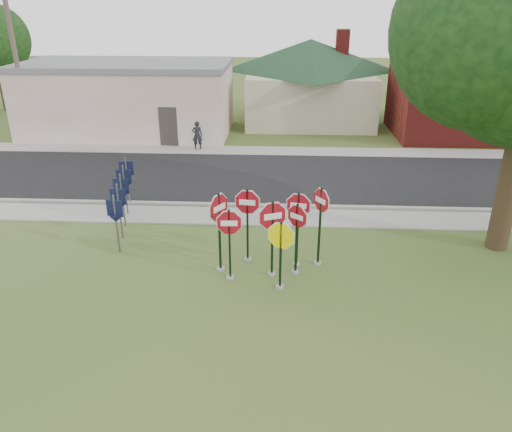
# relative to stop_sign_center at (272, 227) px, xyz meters

# --- Properties ---
(ground) EXTENTS (120.00, 120.00, 0.00)m
(ground) POSITION_rel_stop_sign_center_xyz_m (-0.03, -1.28, -1.58)
(ground) COLOR #365720
(ground) RESTS_ON ground
(sidewalk_near) EXTENTS (60.00, 1.60, 0.06)m
(sidewalk_near) POSITION_rel_stop_sign_center_xyz_m (-0.03, 4.22, -1.55)
(sidewalk_near) COLOR gray
(sidewalk_near) RESTS_ON ground
(road) EXTENTS (60.00, 7.00, 0.04)m
(road) POSITION_rel_stop_sign_center_xyz_m (-0.03, 8.72, -1.56)
(road) COLOR black
(road) RESTS_ON ground
(sidewalk_far) EXTENTS (60.00, 1.60, 0.06)m
(sidewalk_far) POSITION_rel_stop_sign_center_xyz_m (-0.03, 13.02, -1.55)
(sidewalk_far) COLOR gray
(sidewalk_far) RESTS_ON ground
(curb) EXTENTS (60.00, 0.20, 0.14)m
(curb) POSITION_rel_stop_sign_center_xyz_m (-0.03, 5.22, -1.51)
(curb) COLOR gray
(curb) RESTS_ON ground
(stop_sign_center) EXTENTS (1.09, 0.47, 2.52)m
(stop_sign_center) POSITION_rel_stop_sign_center_xyz_m (0.00, 0.00, 0.00)
(stop_sign_center) COLOR gray
(stop_sign_center) RESTS_ON ground
(stop_sign_yellow) EXTENTS (1.04, 0.39, 2.21)m
(stop_sign_yellow) POSITION_rel_stop_sign_center_xyz_m (0.25, -0.73, -0.25)
(stop_sign_yellow) COLOR gray
(stop_sign_yellow) RESTS_ON ground
(stop_sign_left) EXTENTS (1.03, 0.24, 2.34)m
(stop_sign_left) POSITION_rel_stop_sign_center_xyz_m (-1.22, -0.28, -0.16)
(stop_sign_left) COLOR gray
(stop_sign_left) RESTS_ON ground
(stop_sign_right) EXTENTS (0.77, 0.63, 2.36)m
(stop_sign_right) POSITION_rel_stop_sign_center_xyz_m (0.71, 0.16, -0.15)
(stop_sign_right) COLOR gray
(stop_sign_right) RESTS_ON ground
(stop_sign_back_right) EXTENTS (1.02, 0.24, 2.54)m
(stop_sign_back_right) POSITION_rel_stop_sign_center_xyz_m (0.76, 0.63, -0.01)
(stop_sign_back_right) COLOR gray
(stop_sign_back_right) RESTS_ON ground
(stop_sign_back_left) EXTENTS (1.07, 0.24, 2.54)m
(stop_sign_back_left) POSITION_rel_stop_sign_center_xyz_m (-0.78, 0.85, -0.00)
(stop_sign_back_left) COLOR gray
(stop_sign_back_left) RESTS_ON ground
(stop_sign_far_right) EXTENTS (0.57, 0.85, 2.66)m
(stop_sign_far_right) POSITION_rel_stop_sign_center_xyz_m (1.43, 0.73, 0.07)
(stop_sign_far_right) COLOR gray
(stop_sign_far_right) RESTS_ON ground
(stop_sign_far_left) EXTENTS (0.61, 1.00, 2.66)m
(stop_sign_far_left) POSITION_rel_stop_sign_center_xyz_m (-1.57, 0.19, 0.10)
(stop_sign_far_left) COLOR gray
(stop_sign_far_left) RESTS_ON ground
(route_sign_row) EXTENTS (1.43, 4.63, 2.00)m
(route_sign_row) POSITION_rel_stop_sign_center_xyz_m (-5.43, 3.22, -0.35)
(route_sign_row) COLOR #59595E
(route_sign_row) RESTS_ON ground
(building_stucco) EXTENTS (12.20, 6.20, 4.20)m
(building_stucco) POSITION_rel_stop_sign_center_xyz_m (-9.03, 16.72, 0.57)
(building_stucco) COLOR silver
(building_stucco) RESTS_ON ground
(building_house) EXTENTS (11.60, 11.60, 6.20)m
(building_house) POSITION_rel_stop_sign_center_xyz_m (1.97, 20.72, 2.07)
(building_house) COLOR beige
(building_house) RESTS_ON ground
(building_brick) EXTENTS (10.20, 6.20, 4.75)m
(building_brick) POSITION_rel_stop_sign_center_xyz_m (11.97, 17.22, 0.83)
(building_brick) COLOR maroon
(building_brick) RESTS_ON ground
(utility_pole_near) EXTENTS (2.20, 0.26, 9.50)m
(utility_pole_near) POSITION_rel_stop_sign_center_xyz_m (-14.03, 13.92, 3.39)
(utility_pole_near) COLOR #4C3E33
(utility_pole_near) RESTS_ON ground
(pedestrian) EXTENTS (0.62, 0.47, 1.54)m
(pedestrian) POSITION_rel_stop_sign_center_xyz_m (-4.34, 13.08, -0.74)
(pedestrian) COLOR black
(pedestrian) RESTS_ON sidewalk_far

